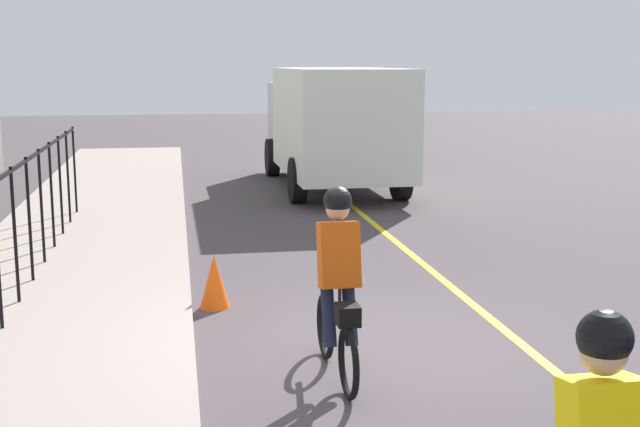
% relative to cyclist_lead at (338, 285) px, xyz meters
% --- Properties ---
extents(ground_plane, '(80.00, 80.00, 0.00)m').
position_rel_cyclist_lead_xyz_m(ground_plane, '(0.66, -0.50, -0.91)').
color(ground_plane, '#484044').
extents(lane_line_centre, '(36.00, 0.12, 0.01)m').
position_rel_cyclist_lead_xyz_m(lane_line_centre, '(0.66, -2.10, -0.91)').
color(lane_line_centre, yellow).
rests_on(lane_line_centre, ground).
extents(sidewalk, '(40.00, 3.20, 0.15)m').
position_rel_cyclist_lead_xyz_m(sidewalk, '(0.66, 2.90, -0.84)').
color(sidewalk, gray).
rests_on(sidewalk, ground).
extents(cyclist_lead, '(1.71, 0.37, 1.83)m').
position_rel_cyclist_lead_xyz_m(cyclist_lead, '(0.00, 0.00, 0.00)').
color(cyclist_lead, black).
rests_on(cyclist_lead, ground).
extents(box_truck_background, '(6.73, 2.58, 2.78)m').
position_rel_cyclist_lead_xyz_m(box_truck_background, '(11.81, -2.15, 0.64)').
color(box_truck_background, white).
rests_on(box_truck_background, ground).
extents(traffic_cone_near, '(0.36, 0.36, 0.66)m').
position_rel_cyclist_lead_xyz_m(traffic_cone_near, '(2.56, 1.02, -0.58)').
color(traffic_cone_near, '#FE5810').
rests_on(traffic_cone_near, ground).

